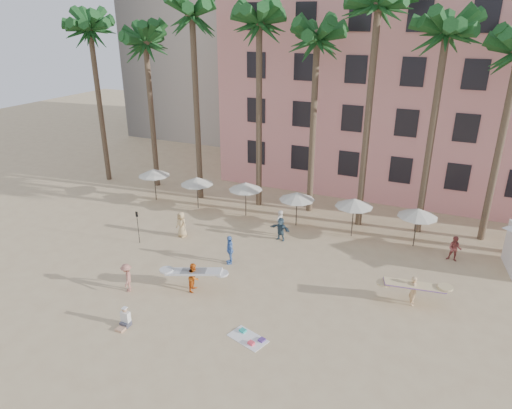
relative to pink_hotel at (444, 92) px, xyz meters
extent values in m
plane|color=#D1B789|center=(-7.00, -26.00, -8.00)|extent=(120.00, 120.00, 0.00)
cube|color=pink|center=(0.00, 0.00, 0.00)|extent=(35.00, 14.00, 16.00)
cylinder|color=brown|center=(-27.00, -11.00, -1.50)|extent=(0.44, 0.44, 13.00)
cylinder|color=brown|center=(-22.00, -10.50, -2.00)|extent=(0.44, 0.44, 12.00)
cylinder|color=brown|center=(-17.00, -11.50, -1.00)|extent=(0.44, 0.44, 14.00)
cylinder|color=brown|center=(-12.00, -11.00, -1.25)|extent=(0.44, 0.44, 13.50)
cylinder|color=brown|center=(-8.00, -10.50, -1.75)|extent=(0.44, 0.44, 12.50)
cylinder|color=brown|center=(-4.00, -11.50, -0.75)|extent=(0.44, 0.44, 14.50)
cylinder|color=brown|center=(0.00, -11.00, -1.50)|extent=(0.44, 0.44, 13.00)
cylinder|color=brown|center=(4.00, -10.50, -2.00)|extent=(0.44, 0.44, 12.00)
cylinder|color=#332B23|center=(-20.00, -13.50, -6.75)|extent=(0.07, 0.07, 2.50)
cone|color=beige|center=(-20.00, -13.50, -5.65)|extent=(2.50, 2.50, 0.55)
cylinder|color=#332B23|center=(-16.00, -13.60, -6.80)|extent=(0.07, 0.07, 2.40)
cone|color=beige|center=(-16.00, -13.60, -5.75)|extent=(2.50, 2.50, 0.55)
cylinder|color=#332B23|center=(-12.00, -13.40, -6.75)|extent=(0.07, 0.07, 2.50)
cone|color=beige|center=(-12.00, -13.40, -5.65)|extent=(2.50, 2.50, 0.55)
cylinder|color=#332B23|center=(-8.00, -13.50, -6.80)|extent=(0.07, 0.07, 2.40)
cone|color=beige|center=(-8.00, -13.50, -5.75)|extent=(2.50, 2.50, 0.55)
cylinder|color=#332B23|center=(-4.00, -13.60, -6.70)|extent=(0.07, 0.07, 2.60)
cone|color=beige|center=(-4.00, -13.60, -5.55)|extent=(2.50, 2.50, 0.55)
cylinder|color=#332B23|center=(0.00, -13.40, -6.75)|extent=(0.07, 0.07, 2.50)
cone|color=beige|center=(0.00, -13.40, -5.65)|extent=(2.50, 2.50, 0.55)
cube|color=white|center=(-5.89, -26.13, -7.99)|extent=(2.02, 1.50, 0.02)
cube|color=teal|center=(-6.31, -25.79, -7.93)|extent=(0.36, 0.33, 0.10)
cube|color=#F54457|center=(-5.57, -26.44, -7.92)|extent=(0.33, 0.29, 0.12)
cube|color=#563786|center=(-5.23, -26.02, -7.94)|extent=(0.34, 0.36, 0.08)
imported|color=tan|center=(0.69, -20.18, -7.20)|extent=(0.46, 0.63, 1.61)
cube|color=#D9BF87|center=(0.69, -20.18, -6.87)|extent=(3.12, 1.59, 0.36)
imported|color=orange|center=(-10.24, -23.62, -7.19)|extent=(0.71, 0.86, 1.62)
cube|color=silver|center=(-10.24, -23.62, -6.87)|extent=(3.10, 1.62, 0.31)
imported|color=#364F5F|center=(-8.18, -16.09, -7.21)|extent=(1.53, 0.74, 1.59)
imported|color=#9E4742|center=(2.43, -14.44, -7.20)|extent=(0.84, 0.69, 1.61)
imported|color=beige|center=(-8.47, -15.54, -7.07)|extent=(0.59, 0.76, 1.86)
imported|color=#5785CB|center=(-9.83, -20.22, -7.09)|extent=(0.96, 1.13, 1.81)
imported|color=tan|center=(-14.44, -18.32, -7.11)|extent=(0.99, 0.79, 1.78)
imported|color=#B06E5E|center=(-13.49, -25.15, -7.19)|extent=(1.08, 1.20, 1.62)
cylinder|color=black|center=(-16.47, -20.29, -6.95)|extent=(0.04, 0.04, 2.10)
cube|color=black|center=(-16.47, -20.29, -5.95)|extent=(0.18, 0.03, 0.35)
cube|color=#3F3F4C|center=(-11.64, -27.67, -7.88)|extent=(0.44, 0.41, 0.23)
cube|color=tan|center=(-11.64, -28.01, -7.94)|extent=(0.39, 0.44, 0.12)
cube|color=white|center=(-11.64, -27.62, -7.51)|extent=(0.43, 0.25, 0.54)
sphere|color=tan|center=(-11.64, -27.62, -7.12)|extent=(0.23, 0.23, 0.23)
camera|label=1|loc=(1.44, -41.59, 5.71)|focal=32.00mm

